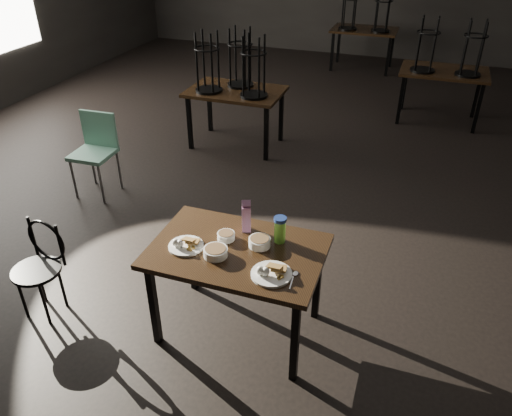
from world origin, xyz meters
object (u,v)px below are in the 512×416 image
at_px(juice_carton, 246,217).
at_px(water_bottle, 280,229).
at_px(bentwood_chair, 41,261).
at_px(school_chair, 96,146).
at_px(main_table, 237,258).

distance_m(juice_carton, water_bottle, 0.27).
height_order(bentwood_chair, school_chair, school_chair).
distance_m(juice_carton, bentwood_chair, 1.62).
bearing_deg(main_table, school_chair, 145.95).
distance_m(main_table, juice_carton, 0.31).
xyz_separation_m(juice_carton, bentwood_chair, (-1.49, -0.51, -0.41)).
xyz_separation_m(main_table, juice_carton, (-0.02, 0.24, 0.20)).
bearing_deg(water_bottle, bentwood_chair, -165.30).
bearing_deg(water_bottle, school_chair, 152.01).
bearing_deg(bentwood_chair, juice_carton, 24.56).
bearing_deg(school_chair, water_bottle, -30.03).
height_order(juice_carton, water_bottle, juice_carton).
distance_m(main_table, school_chair, 2.68).
bearing_deg(bentwood_chair, main_table, 15.83).
relative_size(juice_carton, bentwood_chair, 0.33).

